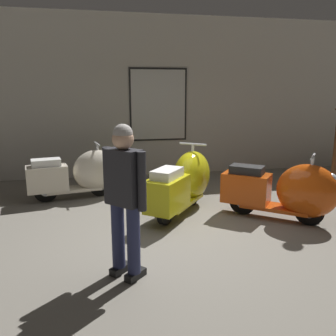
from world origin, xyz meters
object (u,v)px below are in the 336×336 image
object	(u,v)px
scooter_0	(82,174)
scooter_2	(288,191)
visitor_0	(124,192)
scooter_1	(185,181)

from	to	relation	value
scooter_0	scooter_2	size ratio (longest dim) A/B	1.05
visitor_0	scooter_0	bearing A→B (deg)	57.26
scooter_0	scooter_1	size ratio (longest dim) A/B	1.00
scooter_2	scooter_0	bearing A→B (deg)	-172.09
scooter_0	visitor_0	bearing A→B (deg)	-90.53
scooter_0	visitor_0	xyz separation A→B (m)	(0.58, -3.05, 0.49)
scooter_1	visitor_0	distance (m)	2.34
scooter_1	visitor_0	size ratio (longest dim) A/B	1.05
scooter_0	scooter_1	xyz separation A→B (m)	(1.73, -1.06, 0.03)
scooter_1	visitor_0	world-z (taller)	visitor_0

